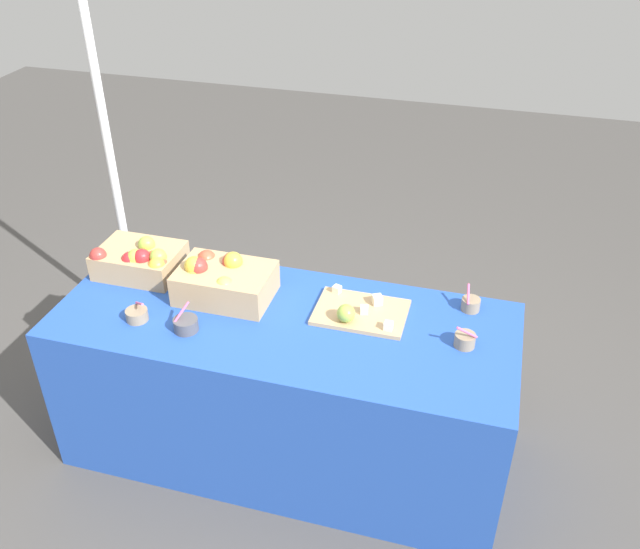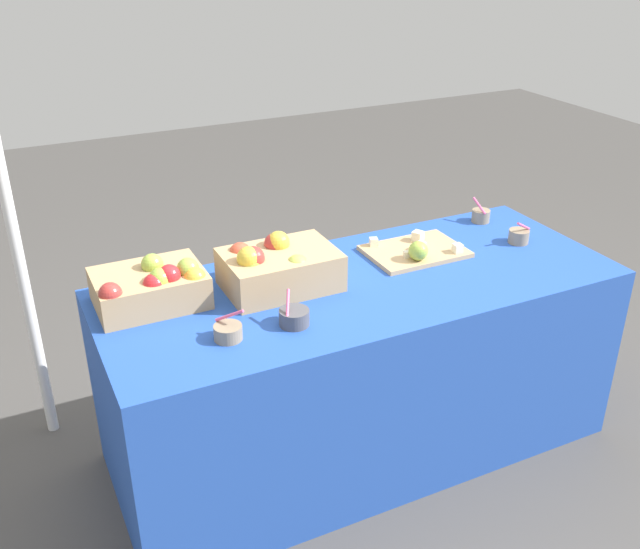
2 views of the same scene
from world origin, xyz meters
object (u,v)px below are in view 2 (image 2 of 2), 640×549
object	(u,v)px
tent_pole	(10,217)
apple_crate_middle	(276,266)
sample_bowl_mid	(481,216)
apple_crate_left	(154,286)
cutting_board_front	(416,251)
sample_bowl_near	(519,236)
sample_bowl_far	(228,332)
sample_bowl_extra	(294,317)

from	to	relation	value
tent_pole	apple_crate_middle	bearing A→B (deg)	-34.28
tent_pole	sample_bowl_mid	bearing A→B (deg)	-11.26
apple_crate_left	cutting_board_front	size ratio (longest dim) A/B	0.97
sample_bowl_near	sample_bowl_mid	size ratio (longest dim) A/B	0.98
cutting_board_front	sample_bowl_mid	size ratio (longest dim) A/B	3.56
apple_crate_left	sample_bowl_far	bearing A→B (deg)	-65.13
sample_bowl_near	sample_bowl_extra	distance (m)	1.10
sample_bowl_far	tent_pole	xyz separation A→B (m)	(-0.53, 0.80, 0.19)
sample_bowl_near	tent_pole	size ratio (longest dim) A/B	0.05
cutting_board_front	sample_bowl_far	world-z (taller)	sample_bowl_far
sample_bowl_near	apple_crate_middle	bearing A→B (deg)	176.40
apple_crate_middle	sample_bowl_near	size ratio (longest dim) A/B	3.81
tent_pole	sample_bowl_extra	bearing A→B (deg)	-47.10
sample_bowl_mid	sample_bowl_far	bearing A→B (deg)	-161.36
sample_bowl_mid	sample_bowl_near	bearing A→B (deg)	-89.86
sample_bowl_mid	sample_bowl_extra	bearing A→B (deg)	-157.47
sample_bowl_far	sample_bowl_extra	world-z (taller)	sample_bowl_extra
apple_crate_middle	sample_bowl_far	size ratio (longest dim) A/B	3.84
apple_crate_left	sample_bowl_extra	xyz separation A→B (m)	(0.37, -0.33, -0.04)
apple_crate_middle	sample_bowl_mid	xyz separation A→B (m)	(1.03, 0.18, -0.05)
sample_bowl_near	apple_crate_left	bearing A→B (deg)	174.94
sample_bowl_far	sample_bowl_extra	size ratio (longest dim) A/B	0.92
sample_bowl_mid	sample_bowl_extra	distance (m)	1.17
apple_crate_left	sample_bowl_extra	bearing A→B (deg)	-41.65
sample_bowl_near	tent_pole	bearing A→B (deg)	161.52
tent_pole	sample_bowl_near	bearing A→B (deg)	-18.48
cutting_board_front	sample_bowl_near	world-z (taller)	sample_bowl_near
apple_crate_left	sample_bowl_extra	size ratio (longest dim) A/B	3.25
sample_bowl_far	tent_pole	size ratio (longest dim) A/B	0.05
sample_bowl_near	sample_bowl_extra	bearing A→B (deg)	-169.53
apple_crate_middle	sample_bowl_extra	distance (m)	0.27
cutting_board_front	sample_bowl_mid	distance (m)	0.47
tent_pole	apple_crate_left	bearing A→B (deg)	-51.42
sample_bowl_mid	sample_bowl_extra	world-z (taller)	sample_bowl_extra
apple_crate_middle	sample_bowl_near	xyz separation A→B (m)	(1.03, -0.06, -0.05)
cutting_board_front	sample_bowl_near	distance (m)	0.45
sample_bowl_near	sample_bowl_far	bearing A→B (deg)	-171.67
apple_crate_left	sample_bowl_mid	bearing A→B (deg)	4.73
apple_crate_middle	sample_bowl_extra	xyz separation A→B (m)	(-0.05, -0.26, -0.06)
apple_crate_left	apple_crate_middle	bearing A→B (deg)	-8.63
sample_bowl_far	tent_pole	world-z (taller)	tent_pole
sample_bowl_near	sample_bowl_far	world-z (taller)	same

